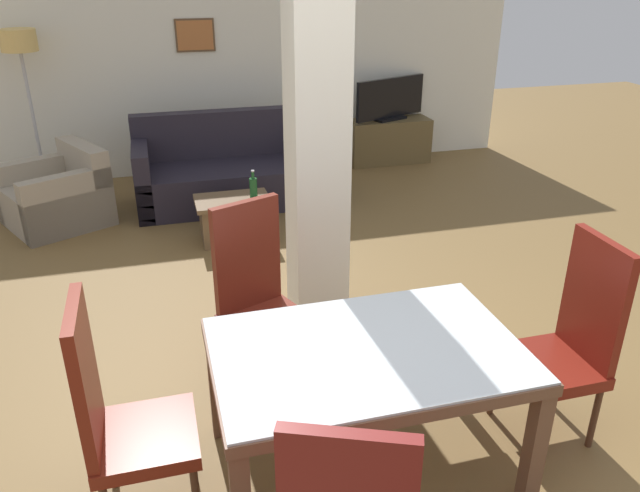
% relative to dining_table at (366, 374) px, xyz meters
% --- Properties ---
extents(ground_plane, '(18.00, 18.00, 0.00)m').
position_rel_dining_table_xyz_m(ground_plane, '(0.00, 0.00, -0.57)').
color(ground_plane, brown).
extents(back_wall, '(7.20, 0.09, 2.70)m').
position_rel_dining_table_xyz_m(back_wall, '(-0.00, 5.23, 0.78)').
color(back_wall, white).
rests_on(back_wall, ground_plane).
extents(divider_pillar, '(0.37, 0.38, 2.70)m').
position_rel_dining_table_xyz_m(divider_pillar, '(0.17, 1.54, 0.78)').
color(divider_pillar, white).
rests_on(divider_pillar, ground_plane).
extents(dining_table, '(1.47, 0.96, 0.72)m').
position_rel_dining_table_xyz_m(dining_table, '(0.00, 0.00, 0.00)').
color(dining_table, brown).
rests_on(dining_table, ground_plane).
extents(dining_chair_head_right, '(0.46, 0.46, 1.14)m').
position_rel_dining_table_xyz_m(dining_chair_head_right, '(1.13, 0.00, 0.01)').
color(dining_chair_head_right, maroon).
rests_on(dining_chair_head_right, ground_plane).
extents(dining_chair_head_left, '(0.46, 0.46, 1.14)m').
position_rel_dining_table_xyz_m(dining_chair_head_left, '(-1.14, 0.00, 0.01)').
color(dining_chair_head_left, maroon).
rests_on(dining_chair_head_left, ground_plane).
extents(dining_chair_far_left, '(0.60, 0.60, 1.14)m').
position_rel_dining_table_xyz_m(dining_chair_far_left, '(-0.37, 0.90, 0.01)').
color(dining_chair_far_left, maroon).
rests_on(dining_chair_far_left, ground_plane).
extents(sofa, '(1.99, 0.90, 0.92)m').
position_rel_dining_table_xyz_m(sofa, '(-0.10, 4.06, -0.27)').
color(sofa, black).
rests_on(sofa, ground_plane).
extents(armchair, '(1.14, 1.13, 0.75)m').
position_rel_dining_table_xyz_m(armchair, '(-1.82, 3.87, -0.30)').
color(armchair, tan).
rests_on(armchair, ground_plane).
extents(coffee_table, '(0.68, 0.46, 0.40)m').
position_rel_dining_table_xyz_m(coffee_table, '(-0.23, 3.03, -0.37)').
color(coffee_table, brown).
rests_on(coffee_table, ground_plane).
extents(bottle, '(0.07, 0.07, 0.26)m').
position_rel_dining_table_xyz_m(bottle, '(-0.04, 3.01, -0.07)').
color(bottle, '#194C23').
rests_on(bottle, coffee_table).
extents(tv_stand, '(1.03, 0.40, 0.55)m').
position_rel_dining_table_xyz_m(tv_stand, '(2.02, 4.95, -0.30)').
color(tv_stand, brown).
rests_on(tv_stand, ground_plane).
extents(tv_screen, '(1.00, 0.44, 0.51)m').
position_rel_dining_table_xyz_m(tv_screen, '(2.02, 4.95, 0.22)').
color(tv_screen, black).
rests_on(tv_screen, tv_stand).
extents(floor_lamp, '(0.36, 0.36, 1.74)m').
position_rel_dining_table_xyz_m(floor_lamp, '(-2.09, 4.90, 0.90)').
color(floor_lamp, '#B7B7BC').
rests_on(floor_lamp, ground_plane).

